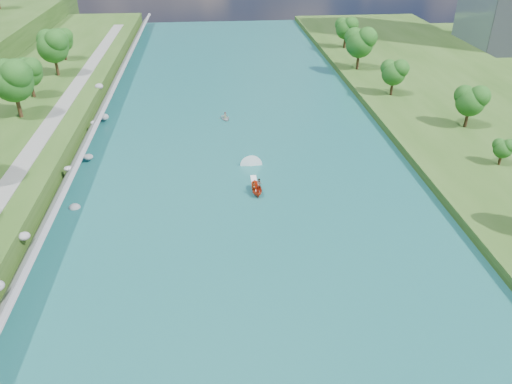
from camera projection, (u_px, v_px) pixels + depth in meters
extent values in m
plane|color=#2D5119|center=(255.00, 260.00, 59.52)|extent=(260.00, 260.00, 0.00)
cube|color=#175759|center=(243.00, 180.00, 76.74)|extent=(55.00, 240.00, 0.10)
cube|color=slate|center=(69.00, 177.00, 73.78)|extent=(3.54, 236.00, 4.05)
ellipsoid|color=gray|center=(24.00, 236.00, 58.91)|extent=(1.47, 1.31, 0.92)
ellipsoid|color=gray|center=(75.00, 208.00, 69.55)|extent=(1.64, 1.48, 1.12)
ellipsoid|color=gray|center=(68.00, 169.00, 75.19)|extent=(1.31, 1.09, 0.72)
ellipsoid|color=gray|center=(88.00, 157.00, 81.61)|extent=(1.58, 1.47, 0.91)
ellipsoid|color=gray|center=(94.00, 123.00, 91.20)|extent=(1.11, 1.29, 0.75)
ellipsoid|color=gray|center=(105.00, 117.00, 96.75)|extent=(1.51, 1.85, 1.20)
ellipsoid|color=gray|center=(99.00, 86.00, 104.90)|extent=(1.70, 1.74, 1.20)
cube|color=gray|center=(19.00, 168.00, 72.37)|extent=(3.00, 200.00, 0.10)
ellipsoid|color=#205015|center=(13.00, 83.00, 86.93)|extent=(7.44, 7.44, 12.40)
ellipsoid|color=#205015|center=(29.00, 74.00, 97.15)|extent=(5.54, 5.54, 9.24)
ellipsoid|color=#205015|center=(53.00, 48.00, 109.00)|extent=(7.17, 7.17, 11.95)
ellipsoid|color=#205015|center=(63.00, 41.00, 120.83)|extent=(5.39, 5.39, 8.98)
ellipsoid|color=#205015|center=(503.00, 150.00, 76.68)|extent=(3.08, 3.08, 5.14)
ellipsoid|color=#205015|center=(470.00, 103.00, 88.90)|extent=(5.51, 5.51, 9.18)
ellipsoid|color=#205015|center=(394.00, 74.00, 104.32)|extent=(5.34, 5.34, 8.90)
ellipsoid|color=#205015|center=(359.00, 45.00, 120.11)|extent=(7.13, 7.13, 11.89)
ellipsoid|color=#205015|center=(346.00, 30.00, 138.84)|extent=(5.98, 5.98, 9.97)
imported|color=red|center=(256.00, 189.00, 72.71)|extent=(1.59, 3.75, 1.42)
imported|color=#66605B|center=(254.00, 187.00, 72.09)|extent=(0.70, 0.55, 1.69)
imported|color=#66605B|center=(259.00, 184.00, 72.93)|extent=(0.88, 0.71, 1.72)
cube|color=white|center=(255.00, 183.00, 75.64)|extent=(0.90, 5.00, 0.06)
imported|color=#95989D|center=(225.00, 118.00, 97.93)|extent=(2.80, 3.40, 0.61)
imported|color=#66605B|center=(225.00, 115.00, 97.65)|extent=(0.69, 0.55, 1.24)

